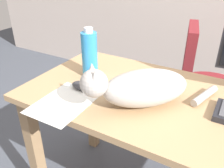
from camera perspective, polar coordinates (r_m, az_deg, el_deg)
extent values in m
cube|color=tan|center=(1.06, 16.26, -5.21)|extent=(1.43, 0.66, 0.03)
cube|color=#977752|center=(1.39, -17.82, -15.83)|extent=(0.06, 0.06, 0.71)
cube|color=#977752|center=(1.69, -4.73, -5.22)|extent=(0.06, 0.06, 0.71)
cylinder|color=black|center=(2.05, 20.46, -12.09)|extent=(0.48, 0.48, 0.04)
cylinder|color=black|center=(1.93, 21.46, -7.53)|extent=(0.06, 0.06, 0.44)
cylinder|color=maroon|center=(1.80, 22.86, -1.05)|extent=(0.44, 0.44, 0.06)
cube|color=maroon|center=(1.70, 18.07, 6.62)|extent=(0.14, 0.36, 0.40)
ellipsoid|color=#B2ADA8|center=(0.98, 8.07, -0.90)|extent=(0.38, 0.38, 0.15)
sphere|color=#B2ADA8|center=(0.90, -4.35, 0.15)|extent=(0.11, 0.11, 0.11)
cone|color=#B2ADA8|center=(0.85, -4.08, 2.14)|extent=(0.04, 0.04, 0.04)
cone|color=#B2ADA8|center=(0.91, -4.83, 3.79)|extent=(0.04, 0.04, 0.04)
cylinder|color=#B2ADA8|center=(1.10, 21.36, -2.62)|extent=(0.08, 0.18, 0.03)
ellipsoid|color=#333338|center=(1.11, -7.12, -0.43)|extent=(0.11, 0.06, 0.04)
cube|color=white|center=(1.03, -11.33, -4.31)|extent=(0.21, 0.30, 0.00)
cylinder|color=#2D8CD1|center=(1.20, -5.41, 7.00)|extent=(0.08, 0.08, 0.23)
cylinder|color=silver|center=(1.16, -5.70, 12.80)|extent=(0.04, 0.04, 0.02)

